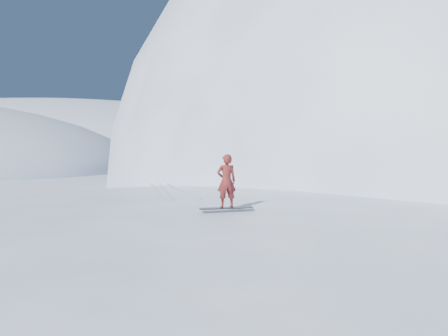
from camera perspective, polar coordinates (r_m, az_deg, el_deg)
name	(u,v)px	position (r m, az deg, el deg)	size (l,w,h in m)	color
ground	(198,284)	(12.58, -3.75, -16.23)	(400.00, 400.00, 0.00)	white
near_ridge	(224,256)	(15.48, 0.00, -12.52)	(36.00, 28.00, 4.80)	white
summit_peak	(419,189)	(44.01, 26.14, -2.71)	(60.00, 56.00, 56.00)	white
peak_shoulder	(319,198)	(33.67, 13.44, -4.15)	(28.00, 24.00, 18.00)	white
far_ridge_c	(62,161)	(128.33, -22.10, 0.93)	(140.00, 90.00, 36.00)	white
wind_bumps	(182,264)	(14.61, -6.03, -13.49)	(16.00, 14.40, 1.00)	white
snowboard	(226,208)	(11.38, 0.35, -5.74)	(1.52, 0.28, 0.03)	black
snowboarder	(226,181)	(11.29, 0.35, -1.87)	(0.55, 0.36, 1.52)	maroon
board_tracks	(167,190)	(16.26, -8.10, -3.11)	(2.36, 5.93, 0.04)	silver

